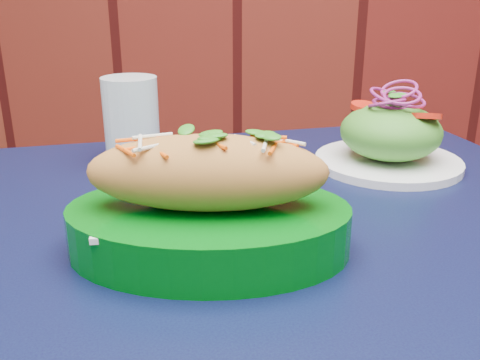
{
  "coord_description": "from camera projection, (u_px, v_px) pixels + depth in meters",
  "views": [
    {
      "loc": [
        -0.33,
        1.2,
        1.01
      ],
      "look_at": [
        -0.35,
        1.74,
        0.81
      ],
      "focal_mm": 40.0,
      "sensor_mm": 36.0,
      "label": 1
    }
  ],
  "objects": [
    {
      "name": "cafe_table",
      "position": [
        301.0,
        288.0,
        0.65
      ],
      "size": [
        0.99,
        0.99,
        0.75
      ],
      "rotation": [
        0.0,
        0.0,
        0.27
      ],
      "color": "black",
      "rests_on": "ground"
    },
    {
      "name": "banh_mi_basket",
      "position": [
        209.0,
        206.0,
        0.53
      ],
      "size": [
        0.29,
        0.19,
        0.13
      ],
      "rotation": [
        0.0,
        0.0,
        0.02
      ],
      "color": "#005B0D",
      "rests_on": "cafe_table"
    },
    {
      "name": "salad_plate",
      "position": [
        390.0,
        137.0,
        0.79
      ],
      "size": [
        0.22,
        0.22,
        0.12
      ],
      "rotation": [
        0.0,
        0.0,
        -0.09
      ],
      "color": "white",
      "rests_on": "cafe_table"
    },
    {
      "name": "water_glass",
      "position": [
        132.0,
        122.0,
        0.79
      ],
      "size": [
        0.08,
        0.08,
        0.13
      ],
      "primitive_type": "cylinder",
      "color": "silver",
      "rests_on": "cafe_table"
    }
  ]
}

